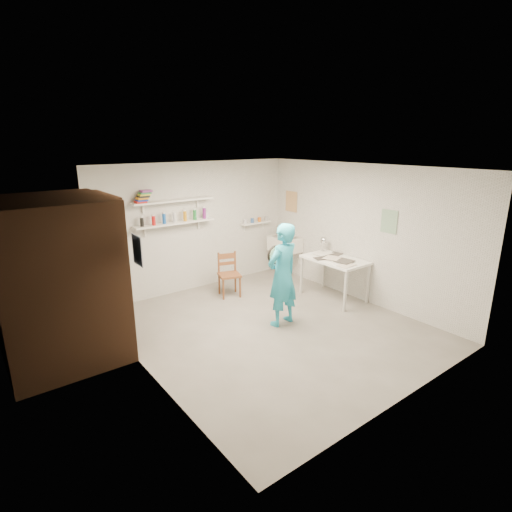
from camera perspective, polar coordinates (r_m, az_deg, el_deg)
floor at (r=6.24m, az=2.27°, el=-10.22°), size 4.00×4.50×0.02m
ceiling at (r=5.60m, az=2.55°, el=12.56°), size 4.00×4.50×0.02m
wall_back at (r=7.63m, az=-8.54°, el=4.18°), size 4.00×0.02×2.40m
wall_front at (r=4.40m, az=21.62°, el=-5.80°), size 4.00×0.02×2.40m
wall_left at (r=4.83m, az=-16.32°, el=-3.38°), size 0.02×4.50×2.40m
wall_right at (r=7.22m, az=14.79°, el=3.14°), size 0.02×4.50×2.40m
doorway_recess at (r=5.84m, az=-19.78°, el=-2.36°), size 0.02×0.90×2.00m
corridor_box at (r=5.68m, az=-26.62°, el=-3.16°), size 1.40×1.50×2.10m
door_lintel at (r=5.62m, az=-20.60°, el=7.88°), size 0.06×1.05×0.10m
door_jamb_near at (r=5.40m, az=-17.91°, el=-3.70°), size 0.06×0.10×2.00m
door_jamb_far at (r=6.31m, az=-21.03°, el=-1.15°), size 0.06×0.10×2.00m
shelf_lower at (r=7.26m, az=-11.54°, el=4.64°), size 1.50×0.22×0.03m
shelf_upper at (r=7.19m, az=-11.72°, el=7.76°), size 1.50×0.22×0.03m
ledge_shelf at (r=8.29m, az=-0.01°, el=4.76°), size 0.70×0.14×0.03m
poster_left at (r=4.78m, az=-16.62°, el=0.79°), size 0.01×0.28×0.36m
poster_right_a at (r=8.34m, az=5.07°, el=7.76°), size 0.01×0.34×0.42m
poster_right_b at (r=6.83m, az=18.48°, el=4.69°), size 0.01×0.30×0.38m
belfast_sink at (r=8.28m, az=4.17°, el=1.72°), size 0.48×0.60×0.30m
man at (r=6.06m, az=3.81°, el=-2.73°), size 0.63×0.45×1.60m
wall_clock at (r=6.16m, az=2.70°, el=0.19°), size 0.29×0.07×0.29m
wooden_chair at (r=7.30m, az=-3.83°, el=-2.72°), size 0.46×0.45×0.80m
work_table at (r=7.32m, az=11.05°, el=-3.18°), size 0.67×1.12×0.75m
desk_lamp at (r=7.57m, az=9.70°, el=2.24°), size 0.14×0.14×0.14m
spray_cans at (r=7.24m, az=-11.58°, el=5.41°), size 1.26×0.06×0.17m
book_stack at (r=6.96m, az=-15.80°, el=8.16°), size 0.30×0.14×0.20m
ledge_pots at (r=8.28m, az=-0.01°, el=5.17°), size 0.48×0.07×0.09m
papers at (r=7.20m, az=11.21°, el=-0.25°), size 0.30×0.22×0.03m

